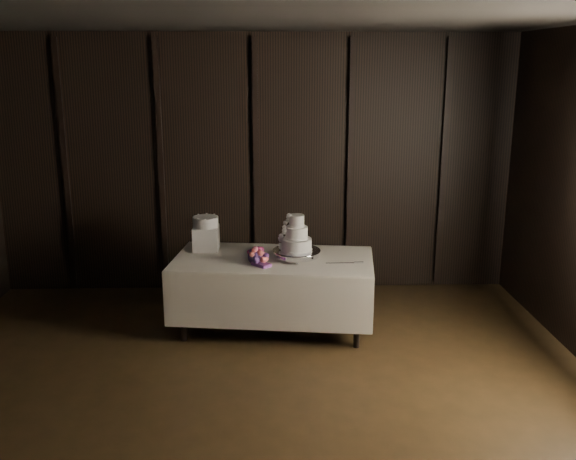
{
  "coord_description": "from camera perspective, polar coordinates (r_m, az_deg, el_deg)",
  "views": [
    {
      "loc": [
        0.14,
        -3.94,
        2.66
      ],
      "look_at": [
        0.33,
        2.22,
        1.05
      ],
      "focal_mm": 40.0,
      "sensor_mm": 36.0,
      "label": 1
    }
  ],
  "objects": [
    {
      "name": "cake_knife",
      "position": [
        6.29,
        4.65,
        -2.95
      ],
      "size": [
        0.37,
        0.03,
        0.01
      ],
      "primitive_type": "cube",
      "rotation": [
        0.0,
        0.0,
        0.01
      ],
      "color": "silver",
      "rests_on": "display_table"
    },
    {
      "name": "bouquet",
      "position": [
        6.31,
        -2.84,
        -2.3
      ],
      "size": [
        0.5,
        0.49,
        0.19
      ],
      "primitive_type": null,
      "rotation": [
        0.0,
        0.0,
        -0.82
      ],
      "color": "#C15069",
      "rests_on": "display_table"
    },
    {
      "name": "display_table",
      "position": [
        6.56,
        -1.32,
        -5.37
      ],
      "size": [
        2.11,
        1.28,
        0.76
      ],
      "rotation": [
        0.0,
        0.0,
        -0.13
      ],
      "color": "silver",
      "rests_on": "ground"
    },
    {
      "name": "cake_stand",
      "position": [
        6.41,
        0.75,
        -2.19
      ],
      "size": [
        0.6,
        0.6,
        0.09
      ],
      "primitive_type": "cylinder",
      "rotation": [
        0.0,
        0.0,
        0.28
      ],
      "color": "silver",
      "rests_on": "display_table"
    },
    {
      "name": "wedding_cake",
      "position": [
        6.34,
        0.53,
        -0.61
      ],
      "size": [
        0.33,
        0.3,
        0.36
      ],
      "rotation": [
        0.0,
        0.0,
        -0.03
      ],
      "color": "white",
      "rests_on": "cake_stand"
    },
    {
      "name": "box_pedestal",
      "position": [
        6.75,
        -7.28,
        -0.73
      ],
      "size": [
        0.27,
        0.27,
        0.25
      ],
      "primitive_type": "cube",
      "rotation": [
        0.0,
        0.0,
        -0.02
      ],
      "color": "white",
      "rests_on": "display_table"
    },
    {
      "name": "small_cake",
      "position": [
        6.71,
        -7.33,
        0.73
      ],
      "size": [
        0.27,
        0.27,
        0.11
      ],
      "primitive_type": "cylinder",
      "rotation": [
        0.0,
        0.0,
        -0.0
      ],
      "color": "white",
      "rests_on": "box_pedestal"
    },
    {
      "name": "room",
      "position": [
        4.11,
        -3.7,
        -1.79
      ],
      "size": [
        6.08,
        7.08,
        3.08
      ],
      "color": "black",
      "rests_on": "ground"
    }
  ]
}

